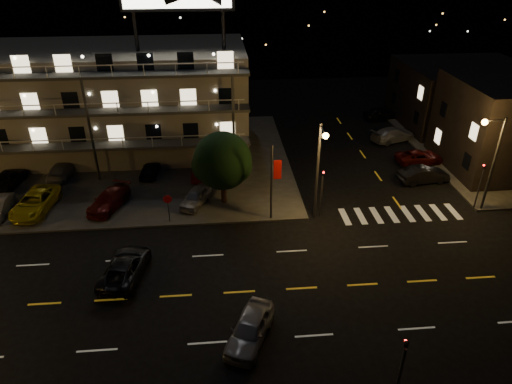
{
  "coord_description": "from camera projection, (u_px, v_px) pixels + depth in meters",
  "views": [
    {
      "loc": [
        1.09,
        -22.19,
        19.64
      ],
      "look_at": [
        3.78,
        8.0,
        2.76
      ],
      "focal_mm": 32.0,
      "sensor_mm": 36.0,
      "label": 1
    }
  ],
  "objects": [
    {
      "name": "ground",
      "position": [
        208.0,
        294.0,
        28.78
      ],
      "size": [
        140.0,
        140.0,
        0.0
      ],
      "primitive_type": "plane",
      "color": "black",
      "rests_on": "ground"
    },
    {
      "name": "curb_nw",
      "position": [
        66.0,
        165.0,
        45.06
      ],
      "size": [
        44.0,
        24.0,
        0.15
      ],
      "primitive_type": "cube",
      "color": "#333331",
      "rests_on": "ground"
    },
    {
      "name": "curb_ne",
      "position": [
        491.0,
        149.0,
        48.47
      ],
      "size": [
        16.0,
        24.0,
        0.15
      ],
      "primitive_type": "cube",
      "color": "#333331",
      "rests_on": "ground"
    },
    {
      "name": "motel",
      "position": [
        107.0,
        100.0,
        46.19
      ],
      "size": [
        28.0,
        13.8,
        18.1
      ],
      "color": "gray",
      "rests_on": "ground"
    },
    {
      "name": "side_bldg_back",
      "position": [
        462.0,
        95.0,
        53.77
      ],
      "size": [
        14.06,
        12.0,
        7.0
      ],
      "color": "black",
      "rests_on": "ground"
    },
    {
      "name": "streetlight_nc",
      "position": [
        319.0,
        164.0,
        33.93
      ],
      "size": [
        0.44,
        1.92,
        8.0
      ],
      "color": "#2D2D30",
      "rests_on": "ground"
    },
    {
      "name": "streetlight_ne",
      "position": [
        491.0,
        155.0,
        35.3
      ],
      "size": [
        1.92,
        0.44,
        8.0
      ],
      "color": "#2D2D30",
      "rests_on": "ground"
    },
    {
      "name": "signal_nw",
      "position": [
        322.0,
        188.0,
        35.62
      ],
      "size": [
        0.2,
        0.27,
        4.6
      ],
      "color": "#2D2D30",
      "rests_on": "ground"
    },
    {
      "name": "signal_sw",
      "position": [
        402.0,
        365.0,
        20.83
      ],
      "size": [
        0.2,
        0.27,
        4.6
      ],
      "color": "#2D2D30",
      "rests_on": "ground"
    },
    {
      "name": "signal_ne",
      "position": [
        481.0,
        181.0,
        36.63
      ],
      "size": [
        0.27,
        0.2,
        4.6
      ],
      "color": "#2D2D30",
      "rests_on": "ground"
    },
    {
      "name": "banner_north",
      "position": [
        273.0,
        181.0,
        34.81
      ],
      "size": [
        0.83,
        0.16,
        6.4
      ],
      "color": "#2D2D30",
      "rests_on": "ground"
    },
    {
      "name": "stop_sign",
      "position": [
        168.0,
        204.0,
        35.17
      ],
      "size": [
        0.91,
        0.11,
        2.61
      ],
      "color": "#2D2D30",
      "rests_on": "ground"
    },
    {
      "name": "tree",
      "position": [
        222.0,
        162.0,
        36.8
      ],
      "size": [
        4.93,
        4.74,
        6.2
      ],
      "color": "black",
      "rests_on": "curb_nw"
    },
    {
      "name": "lot_car_2",
      "position": [
        35.0,
        202.0,
        37.01
      ],
      "size": [
        3.15,
        5.67,
        1.5
      ],
      "primitive_type": "imported",
      "rotation": [
        0.0,
        0.0,
        -0.12
      ],
      "color": "gold",
      "rests_on": "curb_nw"
    },
    {
      "name": "lot_car_3",
      "position": [
        109.0,
        200.0,
        37.47
      ],
      "size": [
        3.48,
        5.13,
        1.38
      ],
      "primitive_type": "imported",
      "rotation": [
        0.0,
        0.0,
        -0.36
      ],
      "color": "#4F0E0B",
      "rests_on": "curb_nw"
    },
    {
      "name": "lot_car_4",
      "position": [
        196.0,
        197.0,
        37.97
      ],
      "size": [
        2.97,
        4.18,
        1.32
      ],
      "primitive_type": "imported",
      "rotation": [
        0.0,
        0.0,
        -0.41
      ],
      "color": "gray",
      "rests_on": "curb_nw"
    },
    {
      "name": "lot_car_6",
      "position": [
        7.0,
        179.0,
        40.72
      ],
      "size": [
        2.68,
        4.94,
        1.32
      ],
      "primitive_type": "imported",
      "rotation": [
        0.0,
        0.0,
        3.03
      ],
      "color": "black",
      "rests_on": "curb_nw"
    },
    {
      "name": "lot_car_7",
      "position": [
        63.0,
        170.0,
        42.45
      ],
      "size": [
        2.26,
        4.72,
        1.33
      ],
      "primitive_type": "imported",
      "rotation": [
        0.0,
        0.0,
        3.05
      ],
      "color": "gray",
      "rests_on": "curb_nw"
    },
    {
      "name": "lot_car_8",
      "position": [
        150.0,
        169.0,
        42.57
      ],
      "size": [
        1.88,
        3.81,
        1.25
      ],
      "primitive_type": "imported",
      "rotation": [
        0.0,
        0.0,
        3.03
      ],
      "color": "black",
      "rests_on": "curb_nw"
    },
    {
      "name": "lot_car_9",
      "position": [
        202.0,
        169.0,
        42.41
      ],
      "size": [
        1.91,
        4.64,
        1.49
      ],
      "primitive_type": "imported",
      "rotation": [
        0.0,
        0.0,
        3.07
      ],
      "color": "#4F0E0B",
      "rests_on": "curb_nw"
    },
    {
      "name": "side_car_0",
      "position": [
        424.0,
        175.0,
        41.65
      ],
      "size": [
        4.75,
        2.17,
        1.51
      ],
      "primitive_type": "imported",
      "rotation": [
        0.0,
        0.0,
        1.7
      ],
      "color": "black",
      "rests_on": "ground"
    },
    {
      "name": "side_car_1",
      "position": [
        419.0,
        157.0,
        45.26
      ],
      "size": [
        4.86,
        2.51,
        1.31
      ],
      "primitive_type": "imported",
      "rotation": [
        0.0,
        0.0,
        1.64
      ],
      "color": "#4F0E0B",
      "rests_on": "ground"
    },
    {
      "name": "side_car_2",
      "position": [
        393.0,
        134.0,
        50.21
      ],
      "size": [
        5.61,
        3.85,
        1.51
      ],
      "primitive_type": "imported",
      "rotation": [
        0.0,
        0.0,
        1.94
      ],
      "color": "gray",
      "rests_on": "ground"
    },
    {
      "name": "side_car_3",
      "position": [
        381.0,
        113.0,
        56.35
      ],
      "size": [
        4.62,
        2.55,
        1.49
      ],
      "primitive_type": "imported",
      "rotation": [
        0.0,
        0.0,
        1.76
      ],
      "color": "black",
      "rests_on": "ground"
    },
    {
      "name": "road_car_east",
      "position": [
        250.0,
        329.0,
        25.19
      ],
      "size": [
        3.47,
        4.87,
        1.54
      ],
      "primitive_type": "imported",
      "rotation": [
        0.0,
        0.0,
        -0.41
      ],
      "color": "gray",
      "rests_on": "ground"
    },
    {
      "name": "road_car_west",
      "position": [
        125.0,
        267.0,
        29.98
      ],
      "size": [
        3.26,
        5.57,
        1.46
      ],
      "primitive_type": "imported",
      "rotation": [
        0.0,
        0.0,
        2.97
      ],
      "color": "black",
      "rests_on": "ground"
    }
  ]
}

